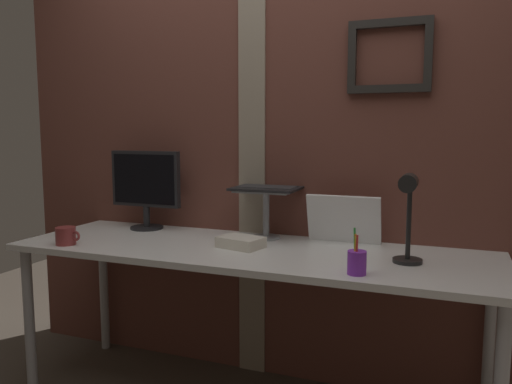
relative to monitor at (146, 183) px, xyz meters
name	(u,v)px	position (x,y,z in m)	size (l,w,h in m)	color
brick_wall_back	(283,128)	(0.73, 0.18, 0.30)	(3.14, 0.16, 2.65)	brown
desk	(248,262)	(0.70, -0.23, -0.32)	(2.23, 0.69, 0.77)	white
monitor	(146,183)	(0.00, 0.00, 0.00)	(0.41, 0.18, 0.43)	black
laptop_stand	(266,206)	(0.70, 0.00, -0.09)	(0.28, 0.22, 0.25)	gray
laptop	(271,178)	(0.70, 0.07, 0.05)	(0.33, 0.30, 0.20)	black
whiteboard_panel	(344,219)	(1.09, 0.04, -0.14)	(0.35, 0.02, 0.24)	white
desk_lamp	(408,209)	(1.41, -0.28, -0.02)	(0.12, 0.20, 0.37)	black
pen_cup	(357,262)	(1.24, -0.47, -0.20)	(0.07, 0.07, 0.18)	purple
coffee_mug	(66,236)	(-0.14, -0.47, -0.21)	(0.13, 0.09, 0.08)	maroon
paper_clutter_stack	(241,242)	(0.66, -0.23, -0.23)	(0.20, 0.14, 0.05)	silver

